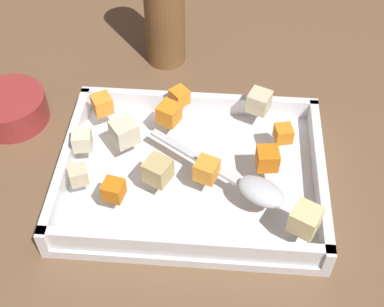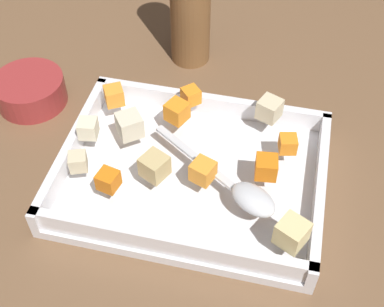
% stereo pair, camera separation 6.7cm
% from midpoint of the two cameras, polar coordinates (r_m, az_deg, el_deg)
% --- Properties ---
extents(ground_plane, '(4.00, 4.00, 0.00)m').
position_cam_midpoint_polar(ground_plane, '(0.71, -3.34, -3.34)').
color(ground_plane, brown).
extents(baking_dish, '(0.35, 0.26, 0.05)m').
position_cam_midpoint_polar(baking_dish, '(0.70, -2.73, -2.45)').
color(baking_dish, silver).
rests_on(baking_dish, ground_plane).
extents(carrot_chunk_near_spoon, '(0.03, 0.03, 0.02)m').
position_cam_midpoint_polar(carrot_chunk_near_spoon, '(0.70, 7.22, 2.02)').
color(carrot_chunk_near_spoon, orange).
rests_on(carrot_chunk_near_spoon, baking_dish).
extents(carrot_chunk_mid_left, '(0.03, 0.03, 0.03)m').
position_cam_midpoint_polar(carrot_chunk_mid_left, '(0.66, 5.36, -0.87)').
color(carrot_chunk_mid_left, orange).
rests_on(carrot_chunk_mid_left, baking_dish).
extents(carrot_chunk_far_left, '(0.03, 0.03, 0.03)m').
position_cam_midpoint_polar(carrot_chunk_far_left, '(0.75, -12.32, 5.14)').
color(carrot_chunk_far_left, orange).
rests_on(carrot_chunk_far_left, baking_dish).
extents(carrot_chunk_rim_edge, '(0.04, 0.04, 0.03)m').
position_cam_midpoint_polar(carrot_chunk_rim_edge, '(0.72, -5.21, 4.23)').
color(carrot_chunk_rim_edge, orange).
rests_on(carrot_chunk_rim_edge, baking_dish).
extents(carrot_chunk_mid_right, '(0.03, 0.03, 0.03)m').
position_cam_midpoint_polar(carrot_chunk_mid_right, '(0.65, -1.36, -1.94)').
color(carrot_chunk_mid_right, orange).
rests_on(carrot_chunk_mid_right, baking_dish).
extents(carrot_chunk_heap_side, '(0.03, 0.03, 0.02)m').
position_cam_midpoint_polar(carrot_chunk_heap_side, '(0.75, -3.97, 6.09)').
color(carrot_chunk_heap_side, orange).
rests_on(carrot_chunk_heap_side, baking_dish).
extents(carrot_chunk_under_handle, '(0.03, 0.03, 0.02)m').
position_cam_midpoint_polar(carrot_chunk_under_handle, '(0.64, -11.52, -4.07)').
color(carrot_chunk_under_handle, orange).
rests_on(carrot_chunk_under_handle, baking_dish).
extents(potato_chunk_back_center, '(0.04, 0.04, 0.03)m').
position_cam_midpoint_polar(potato_chunk_back_center, '(0.74, 4.74, 5.54)').
color(potato_chunk_back_center, beige).
rests_on(potato_chunk_back_center, baking_dish).
extents(potato_chunk_corner_nw, '(0.04, 0.04, 0.03)m').
position_cam_midpoint_polar(potato_chunk_corner_nw, '(0.65, -6.70, -2.01)').
color(potato_chunk_corner_nw, tan).
rests_on(potato_chunk_corner_nw, baking_dish).
extents(potato_chunk_front_center, '(0.04, 0.04, 0.03)m').
position_cam_midpoint_polar(potato_chunk_front_center, '(0.61, 9.14, -7.29)').
color(potato_chunk_front_center, '#E0CC89').
rests_on(potato_chunk_front_center, baking_dish).
extents(potato_chunk_heap_top, '(0.03, 0.03, 0.02)m').
position_cam_midpoint_polar(potato_chunk_heap_top, '(0.67, -15.08, -2.41)').
color(potato_chunk_heap_top, beige).
rests_on(potato_chunk_heap_top, baking_dish).
extents(potato_chunk_near_right, '(0.03, 0.03, 0.02)m').
position_cam_midpoint_polar(potato_chunk_near_right, '(0.71, -14.55, 1.28)').
color(potato_chunk_near_right, beige).
rests_on(potato_chunk_near_right, baking_dish).
extents(parsnip_chunk_corner_ne, '(0.04, 0.04, 0.03)m').
position_cam_midpoint_polar(parsnip_chunk_corner_ne, '(0.70, -10.12, 2.17)').
color(parsnip_chunk_corner_ne, beige).
rests_on(parsnip_chunk_corner_ne, baking_dish).
extents(serving_spoon, '(0.18, 0.13, 0.02)m').
position_cam_midpoint_polar(serving_spoon, '(0.64, 3.52, -3.78)').
color(serving_spoon, silver).
rests_on(serving_spoon, baking_dish).
extents(small_prep_bowl, '(0.11, 0.11, 0.04)m').
position_cam_midpoint_polar(small_prep_bowl, '(0.84, -21.35, 4.50)').
color(small_prep_bowl, maroon).
rests_on(small_prep_bowl, ground_plane).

